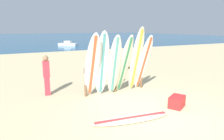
% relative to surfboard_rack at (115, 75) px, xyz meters
% --- Properties ---
extents(ground_plane, '(120.00, 120.00, 0.00)m').
position_rel_surfboard_rack_xyz_m(ground_plane, '(-0.03, -2.67, -0.69)').
color(ground_plane, beige).
extents(ocean_water, '(120.00, 80.00, 0.01)m').
position_rel_surfboard_rack_xyz_m(ocean_water, '(-0.03, 55.33, -0.68)').
color(ocean_water, '#1E5984').
rests_on(ocean_water, ground).
extents(surfboard_rack, '(2.59, 0.09, 1.07)m').
position_rel_surfboard_rack_xyz_m(surfboard_rack, '(0.00, 0.00, 0.00)').
color(surfboard_rack, brown).
rests_on(surfboard_rack, ground).
extents(surfboard_leaning_far_left, '(0.58, 1.00, 2.37)m').
position_rel_surfboard_rack_xyz_m(surfboard_leaning_far_left, '(-1.09, -0.32, 0.50)').
color(surfboard_leaning_far_left, white).
rests_on(surfboard_leaning_far_left, ground).
extents(surfboard_leaning_left, '(0.57, 0.70, 2.43)m').
position_rel_surfboard_rack_xyz_m(surfboard_leaning_left, '(-0.69, -0.27, 0.53)').
color(surfboard_leaning_left, white).
rests_on(surfboard_leaning_left, ground).
extents(surfboard_leaning_center_left, '(0.56, 0.78, 2.29)m').
position_rel_surfboard_rack_xyz_m(surfboard_leaning_center_left, '(-0.24, -0.38, 0.46)').
color(surfboard_leaning_center_left, beige).
rests_on(surfboard_leaning_center_left, ground).
extents(surfboard_leaning_center, '(0.67, 0.95, 2.28)m').
position_rel_surfboard_rack_xyz_m(surfboard_leaning_center, '(0.21, -0.31, 0.46)').
color(surfboard_leaning_center, silver).
rests_on(surfboard_leaning_center, ground).
extents(surfboard_leaning_center_right, '(0.48, 0.80, 2.57)m').
position_rel_surfboard_rack_xyz_m(surfboard_leaning_center_right, '(0.74, -0.33, 0.60)').
color(surfboard_leaning_center_right, beige).
rests_on(surfboard_leaning_center_right, ground).
extents(surfboard_leaning_right, '(0.70, 0.91, 2.26)m').
position_rel_surfboard_rack_xyz_m(surfboard_leaning_right, '(1.13, -0.27, 0.44)').
color(surfboard_leaning_right, white).
rests_on(surfboard_leaning_right, ground).
extents(surfboard_lying_on_sand, '(2.36, 0.86, 0.08)m').
position_rel_surfboard_rack_xyz_m(surfboard_lying_on_sand, '(-0.77, -2.44, -0.65)').
color(surfboard_lying_on_sand, beige).
rests_on(surfboard_lying_on_sand, ground).
extents(beachgoer_standing, '(0.26, 0.21, 1.52)m').
position_rel_surfboard_rack_xyz_m(beachgoer_standing, '(-2.49, 0.78, 0.15)').
color(beachgoer_standing, '#D8333F').
rests_on(beachgoer_standing, ground).
extents(small_boat_offshore, '(2.71, 2.63, 0.71)m').
position_rel_surfboard_rack_xyz_m(small_boat_offshore, '(3.95, 22.15, -0.43)').
color(small_boat_offshore, silver).
rests_on(small_boat_offshore, ocean_water).
extents(cooler_box, '(0.72, 0.64, 0.36)m').
position_rel_surfboard_rack_xyz_m(cooler_box, '(1.01, -2.31, -0.51)').
color(cooler_box, red).
rests_on(cooler_box, ground).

